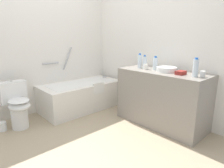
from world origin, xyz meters
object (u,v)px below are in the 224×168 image
Objects in this scene: bathtub at (82,95)px; toilet at (17,104)px; water_bottle_1 at (145,62)px; drinking_glass_0 at (146,67)px; drinking_glass_1 at (203,74)px; water_bottle_2 at (155,64)px; water_bottle_0 at (196,68)px; water_bottle_3 at (140,61)px; sink_faucet at (173,68)px; amenity_basket at (181,73)px; toilet_paper_roll at (2,126)px; sink_basin at (166,69)px.

toilet is (-1.14, -0.02, 0.09)m from bathtub.
water_bottle_1 is 0.10m from drinking_glass_0.
water_bottle_2 is at bearing 89.04° from drinking_glass_1.
bathtub is at bearing 103.77° from water_bottle_0.
sink_faucet is at bearing -67.78° from water_bottle_3.
water_bottle_2 is at bearing -81.18° from water_bottle_1.
water_bottle_0 is (1.60, -1.87, 0.59)m from toilet.
drinking_glass_1 reaches higher than amenity_basket.
amenity_basket is at bearing 43.27° from toilet.
drinking_glass_1 is (0.52, -1.96, 0.60)m from bathtub.
water_bottle_2 is at bearing -33.56° from toilet_paper_roll.
toilet is 2.25m from sink_basin.
toilet is at bearing -179.08° from bathtub.
water_bottle_0 reaches higher than toilet.
bathtub is at bearing 105.49° from amenity_basket.
sink_faucet is 0.73× the size of water_bottle_2.
sink_basin is at bearing -70.18° from bathtub.
bathtub is 2.14× the size of toilet.
drinking_glass_1 is at bearing -88.97° from water_bottle_1.
water_bottle_3 is at bearing -27.67° from toilet_paper_roll.
water_bottle_0 is (0.46, -1.89, 0.68)m from bathtub.
bathtub is 17.47× the size of drinking_glass_0.
water_bottle_1 is at bearing 49.57° from drinking_glass_0.
sink_basin is 1.37× the size of water_bottle_2.
toilet is at bearing 144.88° from drinking_glass_0.
sink_faucet is 0.54m from drinking_glass_1.
toilet is at bearing 143.64° from water_bottle_2.
drinking_glass_1 reaches higher than sink_basin.
water_bottle_3 is at bearing 112.22° from sink_faucet.
drinking_glass_1 is at bearing -84.98° from drinking_glass_0.
sink_basin is 1.33× the size of water_bottle_1.
toilet_paper_roll is at bearing 152.33° from water_bottle_3.
drinking_glass_1 is (0.07, -0.83, -0.00)m from drinking_glass_0.
water_bottle_3 reaches higher than amenity_basket.
water_bottle_1 is at bearing -64.76° from bathtub.
sink_basin is (1.66, -1.43, 0.51)m from toilet.
sink_faucet reaches higher than toilet_paper_roll.
amenity_basket is 2.62m from toilet_paper_roll.
drinking_glass_1 is (0.05, -0.07, -0.07)m from water_bottle_0.
water_bottle_0 reaches higher than toilet_paper_roll.
drinking_glass_0 reaches higher than toilet_paper_roll.
water_bottle_0 is 0.65m from water_bottle_2.
toilet_paper_roll is at bearing 179.61° from bathtub.
amenity_basket is at bearing -97.57° from water_bottle_2.
toilet is 2.41× the size of sink_basin.
water_bottle_1 is 2.78× the size of drinking_glass_1.
sink_basin is at bearing -76.39° from drinking_glass_0.
amenity_basket is at bearing -132.22° from sink_faucet.
water_bottle_0 reaches higher than water_bottle_1.
bathtub is at bearing 109.82° from sink_basin.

